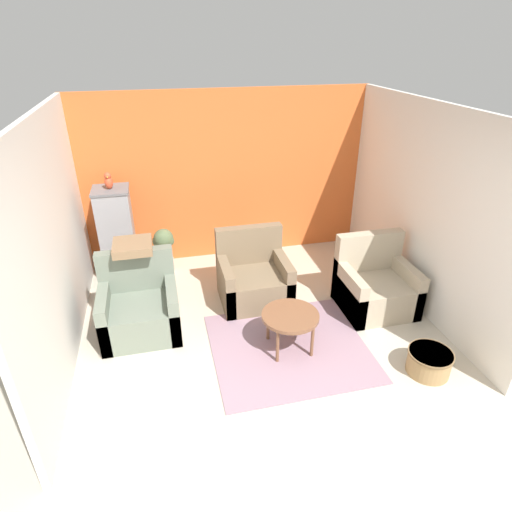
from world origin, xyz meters
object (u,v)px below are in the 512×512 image
parrot (109,181)px  wicker_basket (429,361)px  armchair_right (375,287)px  coffee_table (290,318)px  birdcage (118,237)px  armchair_middle (254,280)px  potted_plant (164,246)px  armchair_left (140,309)px

parrot → wicker_basket: size_ratio=0.49×
armchair_right → wicker_basket: armchair_right is taller
armchair_right → wicker_basket: size_ratio=2.03×
coffee_table → birdcage: 2.72m
coffee_table → wicker_basket: (1.28, -0.70, -0.27)m
armchair_middle → coffee_table: bearing=-81.6°
armchair_middle → potted_plant: armchair_middle is taller
armchair_middle → birdcage: bearing=150.8°
coffee_table → potted_plant: size_ratio=0.93×
birdcage → parrot: (0.00, 0.00, 0.79)m
birdcage → armchair_left: bearing=-78.9°
armchair_left → wicker_basket: bearing=-26.3°
armchair_right → parrot: bearing=154.7°
potted_plant → birdcage: bearing=-173.0°
armchair_middle → potted_plant: (-1.08, 1.01, 0.12)m
armchair_right → wicker_basket: bearing=-90.1°
birdcage → potted_plant: birdcage is taller
potted_plant → wicker_basket: potted_plant is taller
coffee_table → parrot: 2.90m
coffee_table → wicker_basket: 1.48m
armchair_right → armchair_middle: same height
wicker_basket → parrot: bearing=139.2°
coffee_table → birdcage: (-1.84, 2.00, 0.24)m
armchair_right → birdcage: 3.47m
armchair_right → parrot: 3.64m
parrot → wicker_basket: parrot is taller
armchair_left → armchair_right: same height
armchair_left → armchair_middle: size_ratio=1.00×
coffee_table → potted_plant: potted_plant is taller
potted_plant → coffee_table: bearing=-59.2°
armchair_right → potted_plant: size_ratio=1.37×
armchair_left → potted_plant: (0.35, 1.35, 0.12)m
armchair_left → parrot: 1.74m
armchair_right → potted_plant: armchair_right is taller
coffee_table → parrot: parrot is taller
wicker_basket → armchair_middle: bearing=129.3°
coffee_table → armchair_middle: bearing=98.4°
parrot → potted_plant: size_ratio=0.33×
armchair_left → armchair_middle: (1.43, 0.34, 0.00)m
armchair_right → wicker_basket: (-0.00, -1.22, -0.15)m
armchair_left → wicker_basket: size_ratio=2.03×
coffee_table → armchair_right: (1.28, 0.52, -0.11)m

